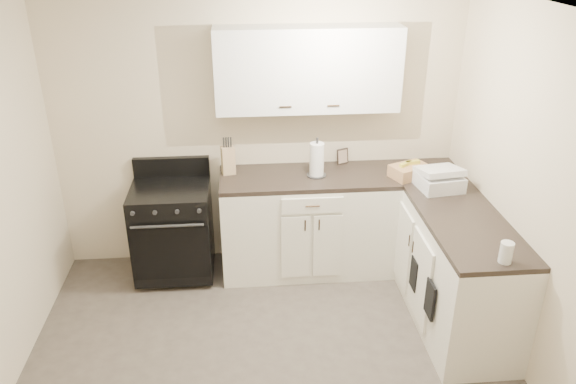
{
  "coord_description": "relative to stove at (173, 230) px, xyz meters",
  "views": [
    {
      "loc": [
        -0.14,
        -2.97,
        2.93
      ],
      "look_at": [
        0.19,
        0.85,
        1.1
      ],
      "focal_mm": 35.0,
      "sensor_mm": 36.0,
      "label": 1
    }
  ],
  "objects": [
    {
      "name": "ceiling",
      "position": [
        0.79,
        -1.48,
        2.04
      ],
      "size": [
        3.6,
        3.6,
        0.0
      ],
      "primitive_type": "plane",
      "color": "white",
      "rests_on": "wall_back"
    },
    {
      "name": "wall_back",
      "position": [
        0.79,
        0.32,
        0.79
      ],
      "size": [
        3.6,
        0.0,
        3.6
      ],
      "primitive_type": "plane",
      "rotation": [
        1.57,
        0.0,
        0.0
      ],
      "color": "beige",
      "rests_on": "ground"
    },
    {
      "name": "wall_right",
      "position": [
        2.59,
        -1.48,
        0.79
      ],
      "size": [
        0.0,
        3.6,
        3.6
      ],
      "primitive_type": "plane",
      "rotation": [
        1.57,
        0.0,
        -1.57
      ],
      "color": "beige",
      "rests_on": "ground"
    },
    {
      "name": "base_cabinets_back",
      "position": [
        1.21,
        0.02,
        -0.01
      ],
      "size": [
        1.55,
        0.6,
        0.9
      ],
      "primitive_type": "cube",
      "color": "silver",
      "rests_on": "floor"
    },
    {
      "name": "base_cabinets_right",
      "position": [
        2.29,
        -0.63,
        -0.01
      ],
      "size": [
        0.6,
        1.9,
        0.9
      ],
      "primitive_type": "cube",
      "color": "silver",
      "rests_on": "floor"
    },
    {
      "name": "countertop_back",
      "position": [
        1.21,
        0.02,
        0.46
      ],
      "size": [
        1.55,
        0.6,
        0.04
      ],
      "primitive_type": "cube",
      "color": "black",
      "rests_on": "base_cabinets_back"
    },
    {
      "name": "countertop_right",
      "position": [
        2.29,
        -0.63,
        0.46
      ],
      "size": [
        0.6,
        1.9,
        0.04
      ],
      "primitive_type": "cube",
      "color": "black",
      "rests_on": "base_cabinets_right"
    },
    {
      "name": "upper_cabinets",
      "position": [
        1.21,
        0.18,
        1.38
      ],
      "size": [
        1.55,
        0.3,
        0.7
      ],
      "primitive_type": "cube",
      "color": "white",
      "rests_on": "wall_back"
    },
    {
      "name": "stove",
      "position": [
        0.0,
        0.0,
        0.0
      ],
      "size": [
        0.68,
        0.58,
        0.82
      ],
      "primitive_type": "cube",
      "color": "black",
      "rests_on": "floor"
    },
    {
      "name": "knife_block",
      "position": [
        0.52,
        0.13,
        0.6
      ],
      "size": [
        0.13,
        0.12,
        0.25
      ],
      "primitive_type": "cube",
      "rotation": [
        0.0,
        0.0,
        0.2
      ],
      "color": "tan",
      "rests_on": "countertop_back"
    },
    {
      "name": "paper_towel",
      "position": [
        1.28,
        0.01,
        0.63
      ],
      "size": [
        0.15,
        0.15,
        0.3
      ],
      "primitive_type": "cylinder",
      "rotation": [
        0.0,
        0.0,
        -0.24
      ],
      "color": "white",
      "rests_on": "countertop_back"
    },
    {
      "name": "picture_frame",
      "position": [
        1.56,
        0.27,
        0.55
      ],
      "size": [
        0.12,
        0.08,
        0.14
      ],
      "primitive_type": "cube",
      "rotation": [
        -0.14,
        0.0,
        0.41
      ],
      "color": "black",
      "rests_on": "countertop_back"
    },
    {
      "name": "wicker_basket",
      "position": [
        2.08,
        -0.08,
        0.53
      ],
      "size": [
        0.38,
        0.32,
        0.11
      ],
      "primitive_type": "cube",
      "rotation": [
        0.0,
        0.0,
        0.41
      ],
      "color": "tan",
      "rests_on": "countertop_right"
    },
    {
      "name": "countertop_grill",
      "position": [
        2.26,
        -0.33,
        0.54
      ],
      "size": [
        0.38,
        0.36,
        0.12
      ],
      "primitive_type": "cube",
      "rotation": [
        0.0,
        0.0,
        0.14
      ],
      "color": "white",
      "rests_on": "countertop_right"
    },
    {
      "name": "glass_jar",
      "position": [
        2.32,
        -1.48,
        0.55
      ],
      "size": [
        0.1,
        0.1,
        0.14
      ],
      "primitive_type": "cylinder",
      "rotation": [
        0.0,
        0.0,
        -0.23
      ],
      "color": "silver",
      "rests_on": "countertop_right"
    },
    {
      "name": "oven_mitt_near",
      "position": [
        1.96,
        -1.2,
        0.01
      ],
      "size": [
        0.02,
        0.16,
        0.28
      ],
      "primitive_type": "cube",
      "color": "black",
      "rests_on": "base_cabinets_right"
    },
    {
      "name": "oven_mitt_far",
      "position": [
        1.96,
        -0.82,
        -0.03
      ],
      "size": [
        0.02,
        0.15,
        0.26
      ],
      "primitive_type": "cube",
      "color": "black",
      "rests_on": "base_cabinets_right"
    }
  ]
}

